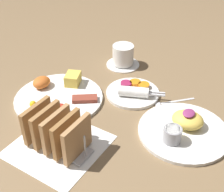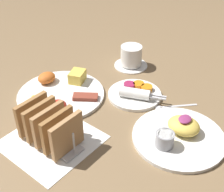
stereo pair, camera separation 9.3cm
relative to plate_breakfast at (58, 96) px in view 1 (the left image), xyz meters
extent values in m
plane|color=brown|center=(0.00, -0.18, -0.01)|extent=(3.00, 3.00, 0.00)
cube|color=white|center=(-0.16, -0.13, -0.01)|extent=(0.22, 0.22, 0.00)
cylinder|color=white|center=(0.00, 0.00, -0.01)|extent=(0.27, 0.27, 0.01)
cube|color=#E5C64C|center=(0.08, 0.00, 0.02)|extent=(0.07, 0.06, 0.04)
ellipsoid|color=#C66023|center=(0.01, 0.08, 0.02)|extent=(0.06, 0.05, 0.03)
cylinder|color=#F4EACC|center=(-0.08, 0.03, 0.00)|extent=(0.06, 0.06, 0.01)
sphere|color=yellow|center=(-0.08, 0.03, 0.01)|extent=(0.02, 0.02, 0.02)
ellipsoid|color=red|center=(-0.07, -0.06, 0.01)|extent=(0.05, 0.05, 0.03)
cube|color=brown|center=(0.03, -0.08, 0.01)|extent=(0.07, 0.08, 0.01)
cylinder|color=white|center=(0.14, -0.19, -0.01)|extent=(0.17, 0.17, 0.01)
cylinder|color=orange|center=(0.18, -0.20, 0.01)|extent=(0.04, 0.04, 0.01)
cylinder|color=orange|center=(0.18, -0.17, 0.01)|extent=(0.04, 0.04, 0.01)
cylinder|color=#99234C|center=(0.16, -0.15, 0.01)|extent=(0.04, 0.04, 0.01)
cylinder|color=white|center=(0.12, -0.20, 0.02)|extent=(0.07, 0.10, 0.03)
cube|color=silver|center=(0.16, -0.26, 0.02)|extent=(0.03, 0.05, 0.00)
cube|color=silver|center=(0.15, -0.26, 0.02)|extent=(0.03, 0.05, 0.00)
cylinder|color=white|center=(0.06, -0.39, -0.01)|extent=(0.24, 0.24, 0.01)
ellipsoid|color=#EAC651|center=(0.08, -0.39, 0.02)|extent=(0.08, 0.09, 0.04)
ellipsoid|color=#8C3366|center=(0.08, -0.39, 0.04)|extent=(0.04, 0.03, 0.01)
cylinder|color=#99999E|center=(0.00, -0.38, 0.02)|extent=(0.05, 0.05, 0.04)
cylinder|color=white|center=(0.00, -0.38, 0.04)|extent=(0.04, 0.04, 0.01)
cube|color=#B7B7BC|center=(-0.16, -0.13, 0.00)|extent=(0.06, 0.18, 0.01)
cube|color=#AB7D4F|center=(-0.16, -0.20, 0.05)|extent=(0.10, 0.01, 0.10)
cube|color=olive|center=(-0.16, -0.17, 0.05)|extent=(0.10, 0.01, 0.10)
cube|color=#A87A4D|center=(-0.16, -0.13, 0.05)|extent=(0.10, 0.01, 0.10)
cube|color=#9A6C3E|center=(-0.16, -0.10, 0.05)|extent=(0.10, 0.01, 0.10)
cube|color=#996B3D|center=(-0.16, -0.07, 0.05)|extent=(0.10, 0.01, 0.10)
cylinder|color=#B7B7BC|center=(-0.16, -0.22, 0.03)|extent=(0.01, 0.01, 0.07)
cylinder|color=#B7B7BC|center=(-0.16, -0.05, 0.03)|extent=(0.01, 0.01, 0.07)
cylinder|color=white|center=(0.29, -0.06, -0.01)|extent=(0.12, 0.12, 0.01)
cylinder|color=white|center=(0.29, -0.06, 0.03)|extent=(0.08, 0.08, 0.07)
cylinder|color=#381E0F|center=(0.29, -0.06, 0.06)|extent=(0.06, 0.06, 0.01)
cube|color=silver|center=(0.19, -0.32, -0.01)|extent=(0.08, 0.08, 0.00)
ellipsoid|color=silver|center=(0.14, -0.27, -0.01)|extent=(0.02, 0.02, 0.01)
camera|label=1|loc=(-0.58, -0.56, 0.56)|focal=50.00mm
camera|label=2|loc=(-0.52, -0.63, 0.56)|focal=50.00mm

